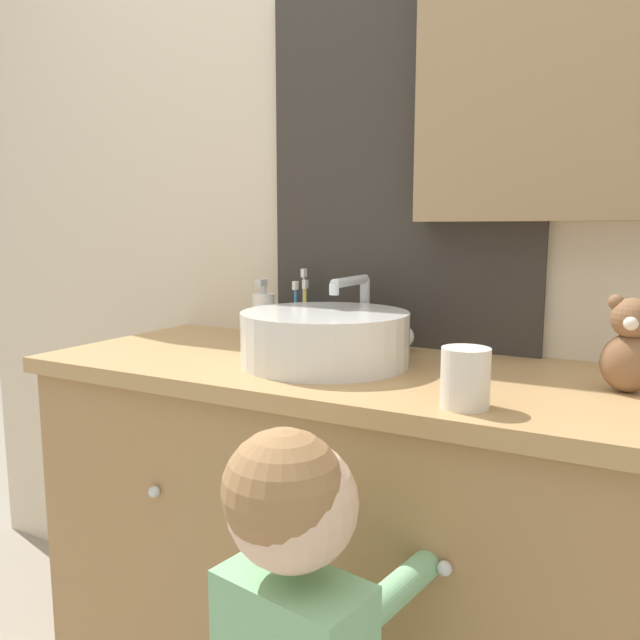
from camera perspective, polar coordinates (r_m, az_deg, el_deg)
The scene contains 7 objects.
wall_back at distance 1.57m, azimuth 8.47°, elevation 12.18°, with size 3.20×0.18×2.50m.
vanity_counter at distance 1.49m, azimuth 2.35°, elevation -20.77°, with size 1.36×0.56×0.88m.
sink_basin at distance 1.33m, azimuth 0.56°, elevation -1.53°, with size 0.36×0.41×0.18m.
toothbrush_holder at distance 1.61m, azimuth -1.64°, elevation -0.27°, with size 0.08×0.08×0.19m.
soap_dispenser at distance 1.62m, azimuth -5.18°, elevation 0.37°, with size 0.06×0.06×0.16m.
teddy_bear at distance 1.22m, azimuth 26.46°, elevation -2.21°, with size 0.10×0.08×0.17m.
drinking_cup at distance 1.04m, azimuth 13.14°, elevation -5.16°, with size 0.08×0.08×0.10m, color silver.
Camera 1 is at (0.57, -0.85, 1.17)m, focal length 35.00 mm.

